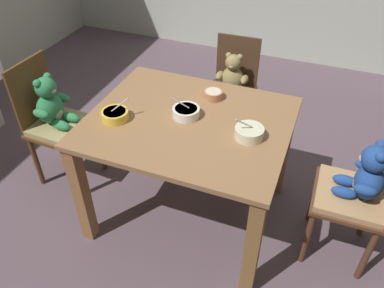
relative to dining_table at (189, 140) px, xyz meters
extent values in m
cube|color=#5D4B55|center=(0.00, 0.00, -0.63)|extent=(5.20, 5.20, 0.04)
cube|color=olive|center=(0.00, 0.00, 0.13)|extent=(1.12, 0.93, 0.03)
cube|color=#916037|center=(-0.51, -0.42, -0.25)|extent=(0.07, 0.07, 0.72)
cube|color=brown|center=(0.51, -0.42, -0.25)|extent=(0.07, 0.07, 0.72)
cube|color=olive|center=(-0.51, 0.42, -0.25)|extent=(0.07, 0.07, 0.72)
cube|color=#8F613A|center=(0.51, 0.42, -0.25)|extent=(0.07, 0.07, 0.72)
cube|color=#52321E|center=(0.93, 0.05, -0.18)|extent=(0.39, 0.40, 0.02)
cylinder|color=#52321E|center=(0.77, 0.22, -0.40)|extent=(0.04, 0.04, 0.42)
cylinder|color=#52321E|center=(0.77, -0.12, -0.40)|extent=(0.04, 0.04, 0.42)
cylinder|color=#52321E|center=(1.09, 0.22, -0.40)|extent=(0.04, 0.04, 0.42)
cylinder|color=#52321E|center=(1.09, -0.12, -0.40)|extent=(0.04, 0.04, 0.42)
cube|color=tan|center=(0.93, 0.05, -0.15)|extent=(0.35, 0.37, 0.04)
ellipsoid|color=#21458D|center=(1.00, 0.05, -0.03)|extent=(0.15, 0.18, 0.20)
ellipsoid|color=beige|center=(0.95, 0.05, -0.04)|extent=(0.05, 0.10, 0.12)
sphere|color=#21458D|center=(0.99, 0.05, 0.12)|extent=(0.14, 0.14, 0.14)
ellipsoid|color=beige|center=(0.94, 0.05, 0.11)|extent=(0.05, 0.06, 0.04)
sphere|color=#21458D|center=(1.00, 0.10, 0.18)|extent=(0.05, 0.05, 0.05)
sphere|color=#21458D|center=(1.00, 0.00, 0.18)|extent=(0.05, 0.05, 0.05)
ellipsoid|color=#21458D|center=(0.97, 0.15, -0.01)|extent=(0.12, 0.06, 0.06)
ellipsoid|color=#21458D|center=(0.98, -0.05, -0.01)|extent=(0.12, 0.06, 0.06)
ellipsoid|color=#21458D|center=(0.89, 0.10, -0.11)|extent=(0.13, 0.06, 0.06)
ellipsoid|color=#21458D|center=(0.89, 0.00, -0.11)|extent=(0.13, 0.06, 0.06)
cube|color=#56371B|center=(-0.93, 0.01, -0.18)|extent=(0.40, 0.40, 0.02)
cube|color=#56371B|center=(-1.12, 0.02, 0.06)|extent=(0.03, 0.35, 0.46)
cylinder|color=#56371B|center=(-0.77, -0.16, -0.40)|extent=(0.04, 0.04, 0.42)
cylinder|color=#56371B|center=(-0.76, 0.16, -0.40)|extent=(0.04, 0.04, 0.42)
cylinder|color=#56371B|center=(-1.10, -0.14, -0.40)|extent=(0.04, 0.04, 0.42)
cylinder|color=#56371B|center=(-1.09, 0.18, -0.40)|extent=(0.04, 0.04, 0.42)
cube|color=tan|center=(-0.93, 0.01, -0.15)|extent=(0.37, 0.36, 0.04)
ellipsoid|color=#2F814D|center=(-1.00, 0.01, -0.03)|extent=(0.17, 0.19, 0.22)
ellipsoid|color=#C6BB92|center=(-0.95, 0.01, -0.04)|extent=(0.06, 0.11, 0.13)
sphere|color=#2F814D|center=(-0.99, 0.01, 0.13)|extent=(0.14, 0.14, 0.14)
ellipsoid|color=#C6BB92|center=(-0.94, 0.01, 0.12)|extent=(0.05, 0.06, 0.04)
sphere|color=#2F814D|center=(-1.00, -0.03, 0.18)|extent=(0.05, 0.05, 0.05)
sphere|color=#2F814D|center=(-1.00, 0.06, 0.18)|extent=(0.05, 0.05, 0.05)
ellipsoid|color=#2F814D|center=(-0.98, -0.09, 0.00)|extent=(0.12, 0.07, 0.06)
ellipsoid|color=#2F814D|center=(-0.97, 0.12, 0.00)|extent=(0.12, 0.07, 0.06)
ellipsoid|color=#2F814D|center=(-0.89, -0.04, -0.10)|extent=(0.14, 0.07, 0.07)
ellipsoid|color=#2F814D|center=(-0.88, 0.06, -0.10)|extent=(0.14, 0.07, 0.07)
cube|color=#49311F|center=(0.00, 0.84, -0.18)|extent=(0.37, 0.41, 0.02)
cube|color=#49311F|center=(0.00, 1.02, 0.03)|extent=(0.33, 0.03, 0.40)
cylinder|color=#49311F|center=(-0.14, 0.66, -0.40)|extent=(0.04, 0.04, 0.42)
cylinder|color=#49311F|center=(0.16, 0.67, -0.40)|extent=(0.04, 0.04, 0.42)
cylinder|color=#49311F|center=(-0.15, 1.00, -0.40)|extent=(0.04, 0.04, 0.42)
cylinder|color=#49311F|center=(0.15, 1.01, -0.40)|extent=(0.04, 0.04, 0.42)
ellipsoid|color=#917F4D|center=(0.00, 0.90, -0.07)|extent=(0.18, 0.15, 0.20)
ellipsoid|color=beige|center=(0.00, 0.86, -0.08)|extent=(0.10, 0.05, 0.12)
sphere|color=#917F4D|center=(0.00, 0.89, 0.07)|extent=(0.12, 0.12, 0.12)
ellipsoid|color=beige|center=(0.00, 0.85, 0.06)|extent=(0.05, 0.04, 0.04)
sphere|color=#917F4D|center=(-0.04, 0.90, 0.12)|extent=(0.05, 0.05, 0.05)
sphere|color=#917F4D|center=(0.04, 0.91, 0.12)|extent=(0.05, 0.05, 0.05)
ellipsoid|color=#917F4D|center=(-0.10, 0.88, -0.05)|extent=(0.06, 0.11, 0.05)
ellipsoid|color=#917F4D|center=(0.10, 0.89, -0.05)|extent=(0.06, 0.11, 0.05)
ellipsoid|color=#917F4D|center=(-0.04, 0.80, -0.14)|extent=(0.06, 0.13, 0.06)
ellipsoid|color=#917F4D|center=(0.05, 0.80, -0.14)|extent=(0.06, 0.13, 0.06)
cylinder|color=#BC774F|center=(0.05, 0.27, 0.16)|extent=(0.12, 0.12, 0.05)
cylinder|color=#BC774F|center=(0.05, 0.27, 0.15)|extent=(0.06, 0.06, 0.01)
cylinder|color=beige|center=(0.05, 0.27, 0.19)|extent=(0.09, 0.09, 0.01)
cylinder|color=white|center=(-0.03, 0.03, 0.17)|extent=(0.15, 0.15, 0.05)
cylinder|color=white|center=(-0.03, 0.03, 0.15)|extent=(0.09, 0.09, 0.01)
cylinder|color=beige|center=(-0.03, 0.03, 0.19)|extent=(0.13, 0.13, 0.01)
cylinder|color=#BCBCC1|center=(-0.06, 0.02, 0.23)|extent=(0.10, 0.05, 0.08)
ellipsoid|color=#BCBCC1|center=(-0.02, 0.03, 0.19)|extent=(0.04, 0.03, 0.01)
cylinder|color=yellow|center=(-0.39, -0.14, 0.17)|extent=(0.15, 0.15, 0.05)
cylinder|color=yellow|center=(-0.39, -0.14, 0.15)|extent=(0.08, 0.08, 0.01)
cylinder|color=beige|center=(-0.39, -0.14, 0.19)|extent=(0.13, 0.13, 0.01)
cylinder|color=#BCBCC1|center=(-0.36, -0.12, 0.23)|extent=(0.09, 0.07, 0.08)
ellipsoid|color=#BCBCC1|center=(-0.40, -0.15, 0.18)|extent=(0.04, 0.04, 0.01)
cylinder|color=beige|center=(0.35, -0.03, 0.17)|extent=(0.15, 0.15, 0.06)
cylinder|color=beige|center=(0.35, -0.03, 0.15)|extent=(0.08, 0.08, 0.01)
cylinder|color=beige|center=(0.35, -0.03, 0.19)|extent=(0.13, 0.13, 0.01)
cylinder|color=#BCBCC1|center=(0.33, -0.05, 0.24)|extent=(0.09, 0.07, 0.08)
ellipsoid|color=#BCBCC1|center=(0.36, -0.02, 0.19)|extent=(0.04, 0.04, 0.01)
camera|label=1|loc=(0.66, -1.64, 1.39)|focal=36.11mm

